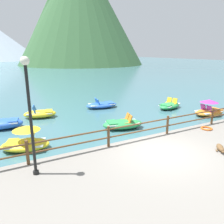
% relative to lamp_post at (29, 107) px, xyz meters
% --- Properties ---
extents(ground_plane, '(200.00, 200.00, 0.00)m').
position_rel_lamp_post_xyz_m(ground_plane, '(4.98, 39.30, -2.80)').
color(ground_plane, '#3D6B75').
extents(promenade_dock, '(28.00, 8.00, 0.40)m').
position_rel_lamp_post_xyz_m(promenade_dock, '(4.98, -2.90, -2.60)').
color(promenade_dock, gray).
rests_on(promenade_dock, ground).
extents(dock_railing, '(23.92, 0.12, 0.95)m').
position_rel_lamp_post_xyz_m(dock_railing, '(4.98, 0.85, -1.83)').
color(dock_railing, brown).
rests_on(dock_railing, promenade_dock).
extents(lamp_post, '(0.28, 0.28, 3.97)m').
position_rel_lamp_post_xyz_m(lamp_post, '(0.00, 0.00, 0.00)').
color(lamp_post, black).
rests_on(lamp_post, promenade_dock).
extents(dog_resting, '(0.77, 0.84, 0.26)m').
position_rel_lamp_post_xyz_m(dog_resting, '(7.27, -1.81, -2.28)').
color(dog_resting, brown).
rests_on(dog_resting, promenade_dock).
extents(life_ring, '(0.61, 0.61, 0.09)m').
position_rel_lamp_post_xyz_m(life_ring, '(9.04, 0.34, -2.35)').
color(life_ring, orange).
rests_on(life_ring, promenade_dock).
extents(pedal_boat_0, '(2.42, 1.74, 0.86)m').
position_rel_lamp_post_xyz_m(pedal_boat_0, '(1.76, 8.32, -2.52)').
color(pedal_boat_0, yellow).
rests_on(pedal_boat_0, ground).
extents(pedal_boat_1, '(2.70, 1.96, 0.82)m').
position_rel_lamp_post_xyz_m(pedal_boat_1, '(11.54, 5.98, -2.55)').
color(pedal_boat_1, green).
rests_on(pedal_boat_1, ground).
extents(pedal_boat_2, '(2.52, 1.98, 1.19)m').
position_rel_lamp_post_xyz_m(pedal_boat_2, '(0.09, 3.21, -2.40)').
color(pedal_boat_2, yellow).
rests_on(pedal_boat_2, ground).
extents(pedal_boat_3, '(2.59, 1.75, 0.91)m').
position_rel_lamp_post_xyz_m(pedal_boat_3, '(-0.71, 7.00, -2.48)').
color(pedal_boat_3, blue).
rests_on(pedal_boat_3, ground).
extents(pedal_boat_4, '(2.66, 1.77, 0.86)m').
position_rel_lamp_post_xyz_m(pedal_boat_4, '(5.66, 3.60, -2.52)').
color(pedal_boat_4, green).
rests_on(pedal_boat_4, ground).
extents(pedal_boat_5, '(2.70, 1.59, 0.81)m').
position_rel_lamp_post_xyz_m(pedal_boat_5, '(6.78, 8.78, -2.56)').
color(pedal_boat_5, blue).
rests_on(pedal_boat_5, ground).
extents(pedal_boat_7, '(2.42, 1.41, 1.18)m').
position_rel_lamp_post_xyz_m(pedal_boat_7, '(12.69, 3.09, -2.41)').
color(pedal_boat_7, orange).
rests_on(pedal_boat_7, ground).
extents(cliff_headland, '(42.39, 42.39, 37.28)m').
position_rel_lamp_post_xyz_m(cliff_headland, '(26.75, 69.88, 14.70)').
color(cliff_headland, '#386038').
rests_on(cliff_headland, ground).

